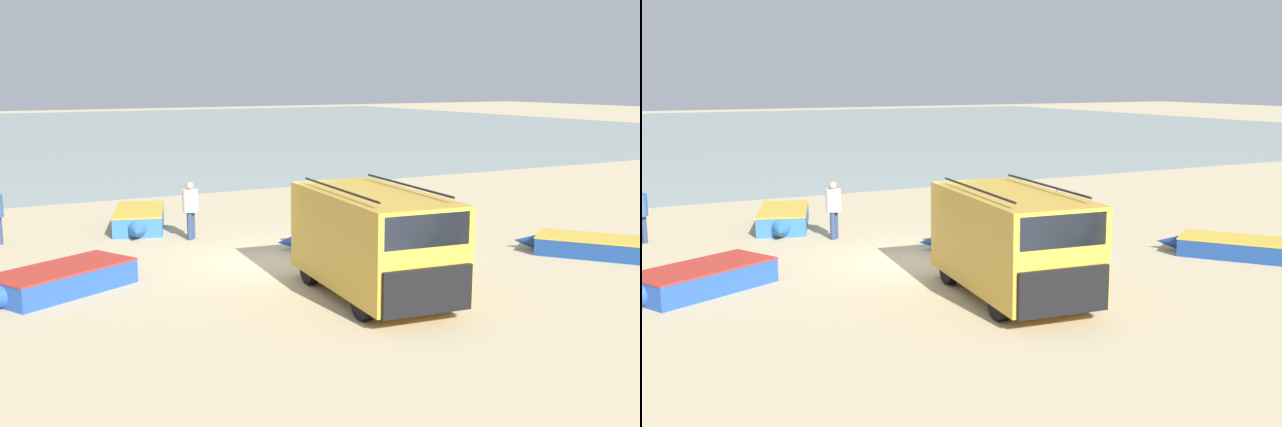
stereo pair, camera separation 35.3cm
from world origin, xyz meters
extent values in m
plane|color=tan|center=(0.00, 0.00, 0.00)|extent=(200.00, 200.00, 0.00)
cube|color=#99A89E|center=(0.00, 52.00, 0.00)|extent=(120.00, 80.00, 0.01)
cube|color=gold|center=(0.70, -3.82, 1.29)|extent=(2.57, 4.80, 2.02)
cube|color=black|center=(0.44, -6.16, 0.73)|extent=(1.92, 0.31, 0.91)
cube|color=#1E232D|center=(0.45, -6.08, 1.89)|extent=(1.84, 0.26, 0.65)
cylinder|color=black|center=(1.45, -5.34, 0.38)|extent=(0.30, 0.78, 0.76)
cylinder|color=black|center=(-0.37, -5.14, 0.38)|extent=(0.30, 0.78, 0.76)
cylinder|color=black|center=(1.76, -2.50, 0.38)|extent=(0.30, 0.78, 0.76)
cylinder|color=black|center=(-0.06, -2.30, 0.38)|extent=(0.30, 0.78, 0.76)
cylinder|color=black|center=(1.51, -3.90, 2.42)|extent=(0.46, 3.76, 0.05)
cylinder|color=black|center=(-0.12, -3.73, 2.42)|extent=(0.46, 3.76, 0.05)
cube|color=#234CA3|center=(2.85, 0.65, 0.25)|extent=(3.28, 2.15, 0.49)
cone|color=#234CA3|center=(1.03, 0.99, 0.25)|extent=(0.74, 0.58, 0.47)
cube|color=silver|center=(2.85, 0.65, 0.43)|extent=(0.47, 1.51, 0.05)
cube|color=silver|center=(2.85, 0.65, 0.51)|extent=(3.31, 2.17, 0.04)
cube|color=#2D66AD|center=(-1.76, 6.08, 0.29)|extent=(2.36, 3.48, 0.58)
cone|color=#2D66AD|center=(-2.35, 4.23, 0.29)|extent=(0.74, 0.84, 0.55)
cube|color=gold|center=(-1.76, 6.08, 0.52)|extent=(1.34, 0.60, 0.05)
cube|color=gold|center=(-1.76, 6.08, 0.60)|extent=(2.39, 3.51, 0.04)
cube|color=#234CA3|center=(-5.22, -0.24, 0.27)|extent=(3.39, 2.69, 0.54)
cube|color=#B22D23|center=(-5.22, -0.24, 0.47)|extent=(0.79, 1.31, 0.05)
cube|color=#B22D23|center=(-5.22, -0.24, 0.56)|extent=(3.42, 2.71, 0.04)
cube|color=navy|center=(6.84, 5.65, 0.28)|extent=(3.68, 3.06, 0.55)
cone|color=navy|center=(5.08, 4.57, 0.28)|extent=(0.91, 0.84, 0.53)
cube|color=silver|center=(6.84, 5.65, 0.49)|extent=(0.90, 1.29, 0.05)
cube|color=silver|center=(6.84, 5.65, 0.57)|extent=(3.71, 3.09, 0.04)
cube|color=navy|center=(8.04, -3.51, 0.23)|extent=(2.94, 3.27, 0.46)
cone|color=navy|center=(6.93, -2.02, 0.23)|extent=(0.75, 0.80, 0.44)
cube|color=gold|center=(8.04, -3.51, 0.40)|extent=(1.15, 0.93, 0.05)
cube|color=gold|center=(8.04, -3.51, 0.48)|extent=(2.97, 3.30, 0.04)
cylinder|color=navy|center=(-5.92, 5.70, 0.40)|extent=(0.15, 0.15, 0.81)
cylinder|color=navy|center=(-0.80, 3.76, 0.42)|extent=(0.16, 0.16, 0.84)
cylinder|color=navy|center=(-0.93, 3.64, 0.42)|extent=(0.16, 0.16, 0.84)
cylinder|color=silver|center=(-0.87, 3.70, 1.17)|extent=(0.45, 0.45, 0.66)
sphere|color=tan|center=(-0.87, 3.70, 1.61)|extent=(0.23, 0.23, 0.23)
camera|label=1|loc=(-7.93, -17.20, 4.73)|focal=42.00mm
camera|label=2|loc=(-7.61, -17.37, 4.73)|focal=42.00mm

